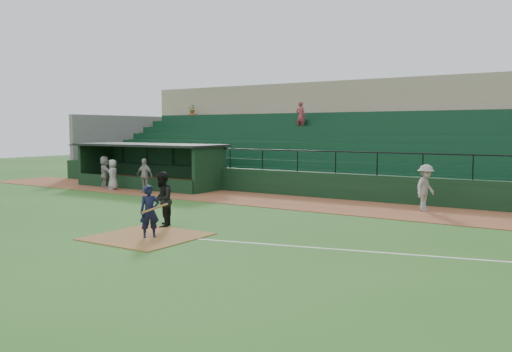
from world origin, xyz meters
The scene contains 12 objects.
ground centered at (0.00, 0.00, 0.00)m, with size 90.00×90.00×0.00m, color #285A1D.
warning_track centered at (0.00, 8.00, 0.01)m, with size 40.00×4.00×0.03m, color brown.
home_plate_dirt centered at (0.00, -1.00, 0.01)m, with size 3.00×3.00×0.03m, color brown.
foul_line centered at (8.00, 1.20, 0.01)m, with size 18.00×0.09×0.01m, color white.
stadium_structure centered at (0.00, 16.46, 2.30)m, with size 38.00×13.08×6.40m.
dugout centered at (-9.75, 9.56, 1.33)m, with size 8.90×3.20×2.42m.
batter_at_plate centered at (0.20, -1.08, 0.79)m, with size 1.12×0.71×1.59m.
umpire centered at (-0.75, 0.46, 0.92)m, with size 0.89×0.69×1.83m, color black.
runner centered at (5.58, 8.61, 0.94)m, with size 1.18×0.68×1.82m, color #99948F.
dugout_player_a centered at (-8.11, 7.08, 0.89)m, with size 1.01×0.42×1.72m, color #A49F99.
dugout_player_b centered at (-10.40, 7.07, 0.83)m, with size 0.78×0.51×1.60m, color #A29C97.
dugout_player_c centered at (-11.67, 7.63, 0.89)m, with size 1.60×0.51×1.72m, color #AAA49F.
Camera 1 is at (11.41, -12.52, 3.23)m, focal length 37.67 mm.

